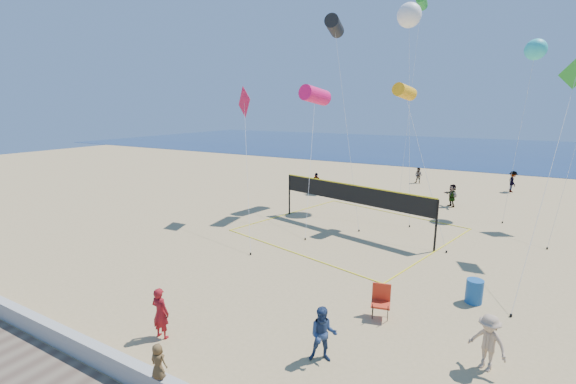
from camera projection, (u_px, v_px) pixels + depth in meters
The scene contains 21 objects.
ground at pixel (295, 355), 10.81m from camera, with size 120.00×120.00×0.00m, color tan.
ocean at pixel (475, 149), 63.44m from camera, with size 140.00×50.00×0.03m, color navy.
woman at pixel (160, 313), 11.51m from camera, with size 0.58×0.38×1.60m, color maroon.
toddler at pixel (158, 361), 8.95m from camera, with size 0.43×0.28×0.87m, color brown.
bystander_a at pixel (323, 334), 10.44m from camera, with size 0.77×0.60×1.57m, color navy.
bystander_b at pixel (488, 342), 10.10m from camera, with size 1.01×0.58×1.56m, color tan.
far_person_0 at pixel (316, 183), 31.01m from camera, with size 0.98×0.41×1.67m, color gray.
far_person_1 at pixel (452, 195), 26.82m from camera, with size 1.48×0.47×1.60m, color gray.
far_person_3 at pixel (419, 175), 35.08m from camera, with size 0.70×0.55×1.44m, color gray.
far_person_4 at pixel (513, 182), 31.43m from camera, with size 1.12×0.65×1.74m, color gray.
camp_chair at pixel (381, 299), 12.69m from camera, with size 0.72×0.84×1.24m.
trash_barrel at pixel (474, 291), 13.65m from camera, with size 0.57×0.57×0.86m, color #164E92.
volleyball_net at pixel (352, 199), 21.47m from camera, with size 11.95×11.84×2.64m.
kite_0 at pixel (315, 95), 25.91m from camera, with size 3.66×8.35×8.29m.
kite_1 at pixel (335, 26), 23.60m from camera, with size 3.96×4.63×12.26m.
kite_2 at pixel (405, 92), 21.23m from camera, with size 3.83×4.37×8.13m.
kite_3 at pixel (244, 107), 22.38m from camera, with size 4.53×5.45×8.02m.
kite_4 at pixel (574, 83), 16.55m from camera, with size 2.35×8.25×9.15m.
kite_6 at pixel (409, 15), 24.96m from camera, with size 2.89×6.03×13.44m.
kite_7 at pixel (536, 50), 23.47m from camera, with size 1.43×4.13×10.89m.
kite_8 at pixel (422, 2), 31.33m from camera, with size 1.32×7.80×15.80m.
Camera 1 is at (4.56, -8.41, 6.82)m, focal length 24.00 mm.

